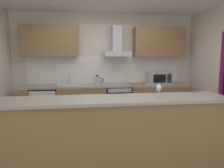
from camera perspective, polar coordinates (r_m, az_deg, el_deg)
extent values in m
cube|color=gray|center=(3.67, 1.79, -17.68)|extent=(5.46, 4.74, 0.02)
cube|color=silver|center=(5.24, -1.82, 4.77)|extent=(5.46, 0.12, 2.60)
cube|color=white|center=(5.17, -1.73, 3.95)|extent=(3.79, 0.02, 0.66)
cube|color=olive|center=(4.98, -1.29, -5.49)|extent=(3.92, 0.60, 0.86)
cube|color=#9E998E|center=(4.90, -1.30, -0.36)|extent=(3.92, 0.60, 0.04)
cube|color=olive|center=(2.94, 1.19, -13.88)|extent=(3.04, 0.52, 0.96)
cube|color=#9E998E|center=(2.79, 1.21, -4.28)|extent=(3.14, 0.64, 0.04)
cube|color=olive|center=(5.03, -16.80, 11.29)|extent=(1.26, 0.32, 0.70)
cube|color=olive|center=(5.33, 12.84, 11.20)|extent=(1.26, 0.32, 0.70)
cube|color=slate|center=(4.99, 1.53, -5.12)|extent=(0.60, 0.56, 0.80)
cube|color=black|center=(4.72, 2.12, -6.64)|extent=(0.50, 0.02, 0.48)
cube|color=#B7BABC|center=(4.64, 2.15, -1.80)|extent=(0.54, 0.02, 0.09)
cylinder|color=#B7BABC|center=(4.64, 2.21, -3.86)|extent=(0.49, 0.02, 0.02)
cube|color=white|center=(5.00, -17.97, -5.86)|extent=(0.58, 0.56, 0.85)
cube|color=silver|center=(4.73, -18.56, -6.66)|extent=(0.55, 0.02, 0.80)
cylinder|color=#B7BABC|center=(4.66, -15.95, -6.22)|extent=(0.02, 0.02, 0.38)
cube|color=#B7BABC|center=(5.14, 12.90, 1.73)|extent=(0.50, 0.36, 0.30)
cube|color=black|center=(4.94, 13.04, 1.50)|extent=(0.30, 0.02, 0.19)
cube|color=black|center=(5.03, 15.59, 1.53)|extent=(0.10, 0.01, 0.21)
cube|color=silver|center=(4.85, -11.75, -0.09)|extent=(0.50, 0.40, 0.04)
cylinder|color=#B7BABC|center=(4.96, -11.69, 1.34)|extent=(0.03, 0.03, 0.26)
cylinder|color=#B7BABC|center=(4.87, -11.78, 2.64)|extent=(0.03, 0.16, 0.03)
cylinder|color=#B7BABC|center=(4.80, -4.08, 0.91)|extent=(0.15, 0.15, 0.20)
sphere|color=black|center=(4.79, -4.09, 2.24)|extent=(0.06, 0.06, 0.06)
cone|color=#B7BABC|center=(4.79, -5.28, 1.36)|extent=(0.09, 0.04, 0.07)
torus|color=black|center=(4.81, -3.01, 1.05)|extent=(0.11, 0.02, 0.11)
cube|color=#B7BABC|center=(4.97, 1.38, 8.31)|extent=(0.62, 0.45, 0.12)
cube|color=#B7BABC|center=(5.04, 1.29, 12.40)|extent=(0.22, 0.22, 0.60)
cylinder|color=silver|center=(2.92, 12.75, -3.50)|extent=(0.07, 0.07, 0.01)
cylinder|color=silver|center=(2.91, 12.78, -2.57)|extent=(0.01, 0.01, 0.09)
ellipsoid|color=silver|center=(2.89, 12.82, -1.03)|extent=(0.08, 0.08, 0.10)
cube|color=#9E7247|center=(4.98, 6.76, 0.08)|extent=(0.38, 0.29, 0.02)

